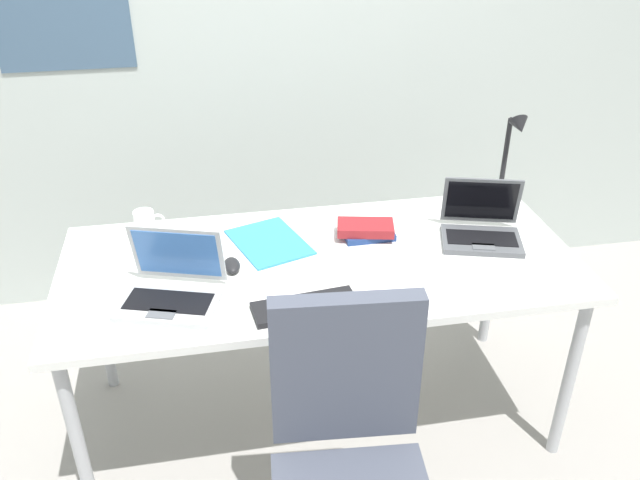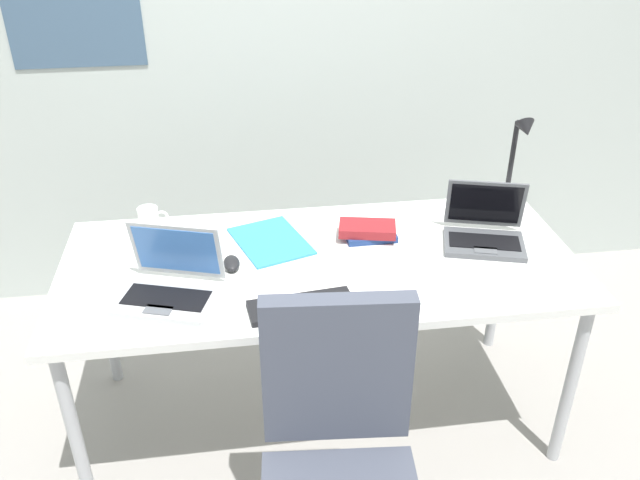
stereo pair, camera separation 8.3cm
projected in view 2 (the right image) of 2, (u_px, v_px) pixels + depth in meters
The scene contains 12 objects.
ground_plane at pixel (320, 414), 2.69m from camera, with size 12.00×12.00×0.00m, color gray.
wall_back at pixel (286, 27), 2.98m from camera, with size 6.00×0.13×2.60m.
desk at pixel (320, 273), 2.34m from camera, with size 1.80×0.80×0.74m.
desk_lamp at pixel (515, 164), 2.55m from camera, with size 0.12×0.18×0.40m.
laptop_front_left at pixel (170, 284), 2.10m from camera, with size 0.37×0.33×0.22m.
laptop_by_keyboard at pixel (484, 231), 2.40m from camera, with size 0.34×0.31×0.21m.
external_keyboard at pixel (301, 306), 2.06m from camera, with size 0.33×0.12×0.02m, color black.
computer_mouse at pixel (232, 263), 2.26m from camera, with size 0.06×0.10×0.03m, color black.
cell_phone at pixel (177, 248), 2.37m from camera, with size 0.06×0.14×0.01m, color black.
book_stack at pixel (368, 231), 2.43m from camera, with size 0.23×0.15×0.06m.
paper_folder_near_mouse at pixel (271, 241), 2.42m from camera, with size 0.23×0.31×0.01m, color #338CC6.
coffee_mug at pixel (149, 219), 2.49m from camera, with size 0.11×0.08×0.09m.
Camera 2 is at (-0.28, -1.95, 1.96)m, focal length 37.11 mm.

